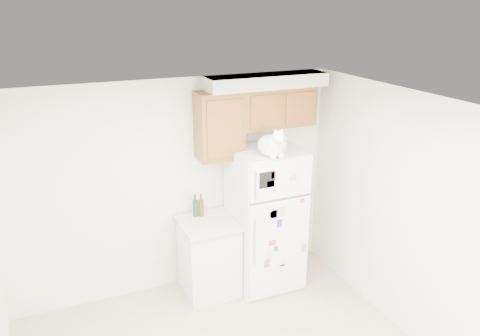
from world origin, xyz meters
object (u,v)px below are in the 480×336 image
bottle_green (195,205)px  bottle_amber (201,205)px  storage_box_back (277,140)px  storage_box_front (279,145)px  cat (273,145)px  base_counter (209,256)px  refrigerator (265,218)px

bottle_green → bottle_amber: bottle_amber is taller
storage_box_back → bottle_amber: 1.15m
storage_box_back → bottle_amber: bearing=156.2°
storage_box_front → bottle_amber: storage_box_front is taller
cat → bottle_green: (-0.73, 0.48, -0.77)m
bottle_green → bottle_amber: bearing=-11.6°
base_counter → bottle_amber: 0.62m
bottle_green → storage_box_back: bearing=-6.9°
cat → storage_box_back: cat is taller
cat → storage_box_back: 0.44m
cat → storage_box_front: cat is taller
base_counter → storage_box_front: bearing=-5.8°
storage_box_front → storage_box_back: bearing=84.1°
storage_box_back → base_counter: bearing=166.0°
cat → storage_box_back: bearing=55.7°
base_counter → cat: 1.54m
bottle_green → base_counter: bearing=-62.0°
refrigerator → bottle_amber: 0.78m
base_counter → cat: bearing=-25.7°
refrigerator → cat: size_ratio=3.51×
refrigerator → storage_box_front: size_ratio=11.33×
refrigerator → bottle_amber: (-0.71, 0.23, 0.21)m
base_counter → storage_box_back: (0.89, 0.05, 1.29)m
bottle_green → refrigerator: bearing=-17.3°
storage_box_front → bottle_amber: bearing=-179.8°
cat → bottle_green: 1.17m
storage_box_back → storage_box_front: (-0.05, -0.14, -0.01)m
storage_box_front → bottle_amber: size_ratio=0.55×
refrigerator → base_counter: refrigerator is taller
refrigerator → storage_box_back: (0.20, 0.12, 0.90)m
bottle_amber → storage_box_front: bearing=-15.7°
cat → storage_box_front: (0.19, 0.22, -0.08)m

